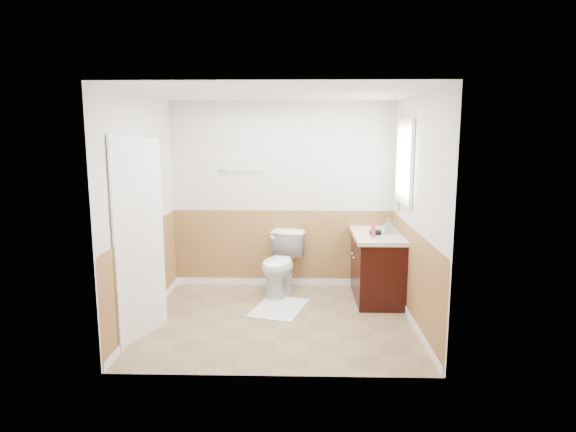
{
  "coord_description": "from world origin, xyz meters",
  "views": [
    {
      "loc": [
        0.24,
        -5.27,
        2.09
      ],
      "look_at": [
        0.1,
        0.25,
        1.15
      ],
      "focal_mm": 30.6,
      "sensor_mm": 36.0,
      "label": 1
    }
  ],
  "objects_px": {
    "lotion_bottle": "(373,229)",
    "soap_dispenser": "(389,226)",
    "toilet": "(281,264)",
    "bath_mat": "(279,308)",
    "vanity_cabinet": "(377,267)"
  },
  "relations": [
    {
      "from": "bath_mat",
      "to": "soap_dispenser",
      "type": "distance_m",
      "value": 1.68
    },
    {
      "from": "bath_mat",
      "to": "vanity_cabinet",
      "type": "xyz_separation_m",
      "value": [
        1.22,
        0.44,
        0.39
      ]
    },
    {
      "from": "vanity_cabinet",
      "to": "lotion_bottle",
      "type": "height_order",
      "value": "lotion_bottle"
    },
    {
      "from": "toilet",
      "to": "vanity_cabinet",
      "type": "height_order",
      "value": "toilet"
    },
    {
      "from": "lotion_bottle",
      "to": "bath_mat",
      "type": "bearing_deg",
      "value": -172.31
    },
    {
      "from": "bath_mat",
      "to": "toilet",
      "type": "bearing_deg",
      "value": 90.0
    },
    {
      "from": "toilet",
      "to": "soap_dispenser",
      "type": "relative_size",
      "value": 3.99
    },
    {
      "from": "toilet",
      "to": "soap_dispenser",
      "type": "distance_m",
      "value": 1.46
    },
    {
      "from": "lotion_bottle",
      "to": "soap_dispenser",
      "type": "relative_size",
      "value": 1.09
    },
    {
      "from": "toilet",
      "to": "vanity_cabinet",
      "type": "bearing_deg",
      "value": 10.62
    },
    {
      "from": "bath_mat",
      "to": "lotion_bottle",
      "type": "xyz_separation_m",
      "value": [
        1.12,
        0.15,
        0.95
      ]
    },
    {
      "from": "vanity_cabinet",
      "to": "soap_dispenser",
      "type": "relative_size",
      "value": 5.46
    },
    {
      "from": "bath_mat",
      "to": "lotion_bottle",
      "type": "distance_m",
      "value": 1.48
    },
    {
      "from": "soap_dispenser",
      "to": "bath_mat",
      "type": "bearing_deg",
      "value": -164.58
    },
    {
      "from": "bath_mat",
      "to": "vanity_cabinet",
      "type": "height_order",
      "value": "vanity_cabinet"
    }
  ]
}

